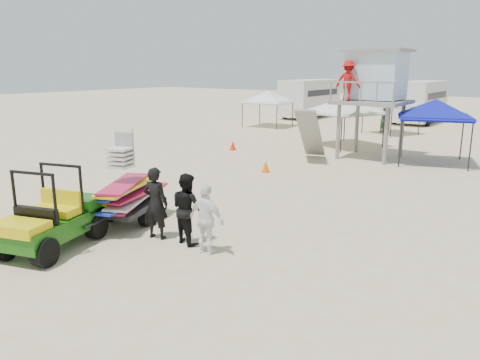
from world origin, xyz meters
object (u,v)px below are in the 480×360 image
Objects in this scene: surf_trailer at (126,190)px; canopy_blue at (436,102)px; man_left at (156,203)px; lifeguard_tower at (373,80)px; utility_cart at (49,212)px.

surf_trailer is 0.74× the size of canopy_blue.
lifeguard_tower is (0.06, 14.00, 2.80)m from man_left.
surf_trailer is at bearing -96.57° from lifeguard_tower.
man_left is 0.50× the size of canopy_blue.
utility_cart is at bearing 39.83° from man_left.
surf_trailer is 1.47× the size of man_left.
utility_cart is at bearing -95.64° from lifeguard_tower.
surf_trailer is 1.55m from man_left.
lifeguard_tower is (1.58, 13.70, 2.76)m from surf_trailer.
surf_trailer is at bearing 89.85° from utility_cart.
man_left is at bearing -90.25° from lifeguard_tower.
utility_cart reaches higher than man_left.
lifeguard_tower reaches higher than man_left.
man_left is at bearing 53.22° from utility_cart.
canopy_blue reaches higher than utility_cart.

